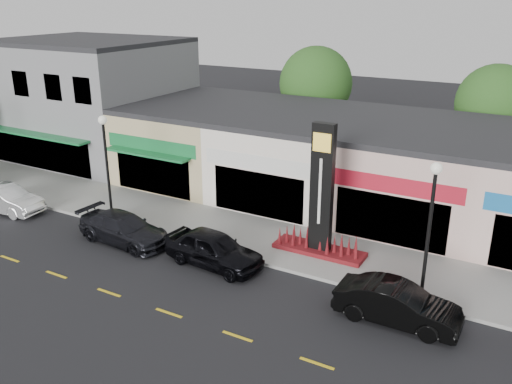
{
  "coord_description": "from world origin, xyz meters",
  "views": [
    {
      "loc": [
        11.39,
        -16.61,
        11.23
      ],
      "look_at": [
        -0.19,
        4.0,
        2.56
      ],
      "focal_mm": 38.0,
      "sensor_mm": 36.0,
      "label": 1
    }
  ],
  "objects_px": {
    "lamp_west_near": "(106,158)",
    "car_black_sedan": "(214,249)",
    "car_dark_sedan": "(124,229)",
    "pylon_sign": "(321,209)",
    "car_black_conv": "(397,304)",
    "lamp_east_near": "(430,218)",
    "car_white_van": "(6,199)"
  },
  "relations": [
    {
      "from": "car_dark_sedan",
      "to": "lamp_west_near",
      "type": "bearing_deg",
      "value": 58.62
    },
    {
      "from": "car_black_sedan",
      "to": "lamp_west_near",
      "type": "bearing_deg",
      "value": 83.9
    },
    {
      "from": "car_white_van",
      "to": "car_black_sedan",
      "type": "distance_m",
      "value": 13.34
    },
    {
      "from": "pylon_sign",
      "to": "lamp_east_near",
      "type": "bearing_deg",
      "value": -18.75
    },
    {
      "from": "pylon_sign",
      "to": "car_black_sedan",
      "type": "xyz_separation_m",
      "value": [
        -3.65,
        -3.16,
        -1.49
      ]
    },
    {
      "from": "lamp_east_near",
      "to": "pylon_sign",
      "type": "bearing_deg",
      "value": 161.25
    },
    {
      "from": "car_white_van",
      "to": "car_black_sedan",
      "type": "relative_size",
      "value": 0.96
    },
    {
      "from": "car_dark_sedan",
      "to": "car_black_conv",
      "type": "relative_size",
      "value": 1.08
    },
    {
      "from": "car_white_van",
      "to": "car_black_sedan",
      "type": "height_order",
      "value": "car_black_sedan"
    },
    {
      "from": "car_dark_sedan",
      "to": "car_black_conv",
      "type": "xyz_separation_m",
      "value": [
        13.23,
        -0.29,
        0.04
      ]
    },
    {
      "from": "lamp_west_near",
      "to": "car_white_van",
      "type": "height_order",
      "value": "lamp_west_near"
    },
    {
      "from": "car_black_conv",
      "to": "pylon_sign",
      "type": "bearing_deg",
      "value": 51.61
    },
    {
      "from": "lamp_west_near",
      "to": "car_black_conv",
      "type": "bearing_deg",
      "value": -6.99
    },
    {
      "from": "car_black_sedan",
      "to": "lamp_east_near",
      "type": "bearing_deg",
      "value": -75.21
    },
    {
      "from": "car_dark_sedan",
      "to": "car_black_sedan",
      "type": "relative_size",
      "value": 1.05
    },
    {
      "from": "car_dark_sedan",
      "to": "pylon_sign",
      "type": "bearing_deg",
      "value": -65.6
    },
    {
      "from": "lamp_west_near",
      "to": "car_black_sedan",
      "type": "distance_m",
      "value": 7.97
    },
    {
      "from": "car_white_van",
      "to": "car_dark_sedan",
      "type": "relative_size",
      "value": 0.91
    },
    {
      "from": "pylon_sign",
      "to": "car_white_van",
      "type": "bearing_deg",
      "value": -168.34
    },
    {
      "from": "lamp_west_near",
      "to": "car_black_sedan",
      "type": "height_order",
      "value": "lamp_west_near"
    },
    {
      "from": "car_dark_sedan",
      "to": "car_black_sedan",
      "type": "height_order",
      "value": "car_black_sedan"
    },
    {
      "from": "pylon_sign",
      "to": "lamp_west_near",
      "type": "bearing_deg",
      "value": -171.23
    },
    {
      "from": "lamp_west_near",
      "to": "car_black_conv",
      "type": "height_order",
      "value": "lamp_west_near"
    },
    {
      "from": "pylon_sign",
      "to": "car_white_van",
      "type": "height_order",
      "value": "pylon_sign"
    },
    {
      "from": "lamp_east_near",
      "to": "car_white_van",
      "type": "relative_size",
      "value": 1.23
    },
    {
      "from": "pylon_sign",
      "to": "car_black_conv",
      "type": "bearing_deg",
      "value": -38.37
    },
    {
      "from": "lamp_west_near",
      "to": "pylon_sign",
      "type": "xyz_separation_m",
      "value": [
        11.0,
        1.7,
        -1.2
      ]
    },
    {
      "from": "lamp_east_near",
      "to": "car_black_conv",
      "type": "height_order",
      "value": "lamp_east_near"
    },
    {
      "from": "lamp_east_near",
      "to": "lamp_west_near",
      "type": "bearing_deg",
      "value": 180.0
    },
    {
      "from": "lamp_west_near",
      "to": "car_dark_sedan",
      "type": "xyz_separation_m",
      "value": [
        2.32,
        -1.62,
        -2.77
      ]
    },
    {
      "from": "lamp_east_near",
      "to": "pylon_sign",
      "type": "distance_m",
      "value": 5.42
    },
    {
      "from": "car_white_van",
      "to": "car_dark_sedan",
      "type": "xyz_separation_m",
      "value": [
        8.3,
        0.19,
        -0.03
      ]
    }
  ]
}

